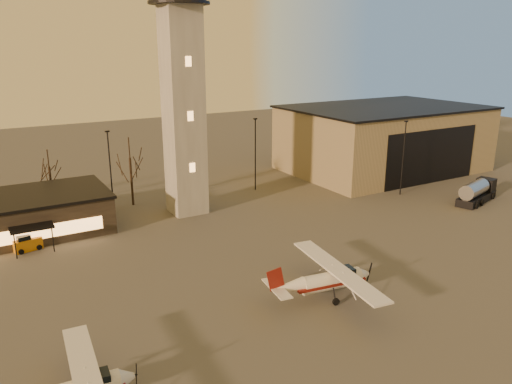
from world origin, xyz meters
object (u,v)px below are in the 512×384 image
control_tower (182,76)px  hangar (383,138)px  service_cart (27,244)px  cessna_front (333,283)px  fuel_truck (477,193)px

control_tower → hangar: control_tower is taller
hangar → service_cart: bearing=-172.7°
hangar → cessna_front: (-34.15, -29.92, -3.98)m
hangar → cessna_front: size_ratio=2.44×
hangar → service_cart: (-54.57, -6.99, -4.52)m
cessna_front → fuel_truck: cessna_front is taller
control_tower → hangar: size_ratio=1.07×
control_tower → fuel_truck: (34.07, -15.40, -15.17)m
hangar → cessna_front: hangar is taller
hangar → service_cart: size_ratio=10.78×
control_tower → cessna_front: (1.85, -25.94, -15.15)m
service_cart → fuel_truck: bearing=-24.8°
control_tower → cessna_front: size_ratio=2.60×
cessna_front → service_cart: 30.71m
hangar → fuel_truck: size_ratio=3.74×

